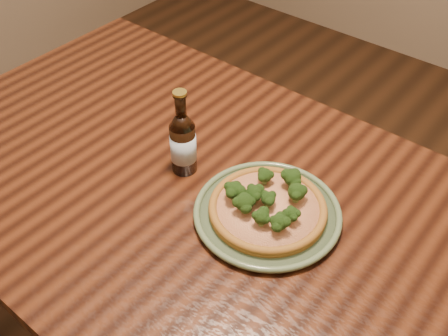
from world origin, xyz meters
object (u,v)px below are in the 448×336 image
Objects in this scene: plate at (267,213)px; beer_bottle at (183,142)px; pizza at (268,207)px; table at (217,225)px.

beer_bottle is (-0.24, 0.00, 0.07)m from plate.
plate is 1.46× the size of beer_bottle.
plate is 1.26× the size of pizza.
plate is at bearing 11.48° from table.
beer_bottle reaches higher than plate.
pizza reaches higher than plate.
beer_bottle is (-0.23, -0.00, 0.05)m from pizza.
pizza is at bearing 11.74° from table.
table is 7.47× the size of beer_bottle.
pizza is 0.24m from beer_bottle.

